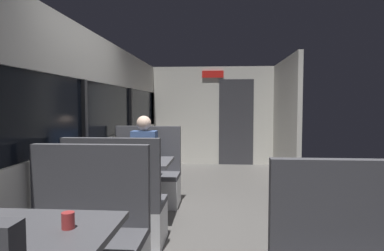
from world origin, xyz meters
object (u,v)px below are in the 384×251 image
bench_near_window_facing_entry (83,249)px  bench_mid_window_facing_entry (146,181)px  dining_table_mid_window (134,169)px  dining_table_near_window (31,248)px  coffee_cup_primary (68,220)px  seated_passenger (145,167)px  bench_mid_window_facing_end (117,213)px

bench_near_window_facing_entry → bench_mid_window_facing_entry: size_ratio=1.00×
dining_table_mid_window → dining_table_near_window: bearing=-90.0°
bench_mid_window_facing_entry → coffee_cup_primary: size_ratio=12.22×
bench_near_window_facing_entry → dining_table_mid_window: (0.00, 1.55, 0.31)m
dining_table_mid_window → seated_passenger: 0.64m
bench_mid_window_facing_end → coffee_cup_primary: bearing=-82.6°
dining_table_near_window → seated_passenger: size_ratio=0.71×
dining_table_near_window → coffee_cup_primary: (0.20, 0.03, 0.15)m
bench_mid_window_facing_end → seated_passenger: (0.00, 1.33, 0.21)m
bench_near_window_facing_entry → coffee_cup_primary: bench_near_window_facing_entry is taller
coffee_cup_primary → bench_mid_window_facing_entry: bearing=93.9°
bench_mid_window_facing_entry → seated_passenger: bearing=-90.0°
dining_table_near_window → bench_mid_window_facing_entry: bench_mid_window_facing_entry is taller
bench_near_window_facing_entry → bench_mid_window_facing_entry: (0.00, 2.25, 0.00)m
seated_passenger → dining_table_mid_window: bearing=-90.0°
dining_table_near_window → bench_mid_window_facing_entry: size_ratio=0.82×
bench_mid_window_facing_end → dining_table_mid_window: bearing=90.0°
seated_passenger → coffee_cup_primary: bearing=-86.0°
coffee_cup_primary → bench_near_window_facing_entry: bearing=106.5°
bench_near_window_facing_entry → dining_table_mid_window: bearing=90.0°
bench_near_window_facing_entry → seated_passenger: size_ratio=0.87×
dining_table_near_window → seated_passenger: (0.00, 2.88, -0.10)m
bench_near_window_facing_entry → seated_passenger: (0.00, 2.18, 0.21)m
coffee_cup_primary → seated_passenger: bearing=94.0°
bench_mid_window_facing_end → bench_mid_window_facing_entry: (0.00, 1.40, 0.00)m
dining_table_near_window → bench_mid_window_facing_end: bearing=90.0°
bench_near_window_facing_entry → coffee_cup_primary: bearing=-73.5°
seated_passenger → coffee_cup_primary: (0.20, -2.85, 0.25)m
dining_table_mid_window → bench_mid_window_facing_entry: bearing=90.0°
bench_near_window_facing_entry → seated_passenger: 2.19m
bench_near_window_facing_entry → bench_mid_window_facing_entry: 2.25m
bench_near_window_facing_entry → seated_passenger: bearing=90.0°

